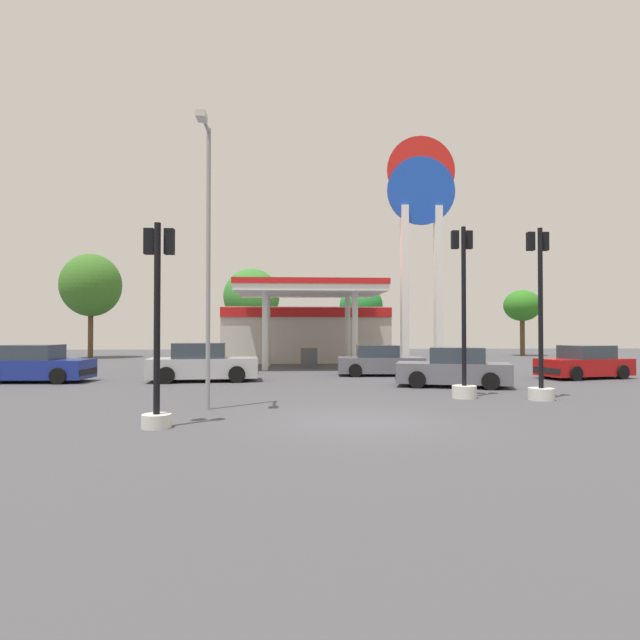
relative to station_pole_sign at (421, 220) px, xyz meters
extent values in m
plane|color=#47474C|center=(-5.94, -16.99, -8.35)|extent=(90.00, 90.00, 0.00)
cube|color=beige|center=(-6.37, 5.97, -6.57)|extent=(10.69, 5.09, 3.57)
cube|color=red|center=(-6.37, 3.37, -5.13)|extent=(10.69, 0.12, 0.60)
cube|color=white|center=(-6.37, 0.06, -4.07)|extent=(7.90, 6.11, 0.35)
cube|color=red|center=(-6.37, 0.06, -3.75)|extent=(8.00, 6.21, 0.30)
cylinder|color=silver|center=(-8.74, -1.62, -6.30)|extent=(0.32, 0.32, 4.11)
cylinder|color=silver|center=(-4.00, -1.62, -6.30)|extent=(0.32, 0.32, 4.11)
cylinder|color=silver|center=(-8.74, 1.75, -6.30)|extent=(0.32, 0.32, 4.11)
cylinder|color=silver|center=(-4.00, 1.75, -6.30)|extent=(0.32, 0.32, 4.11)
cube|color=#4C4C51|center=(-6.37, 0.06, -7.80)|extent=(0.90, 0.60, 1.10)
cube|color=white|center=(-0.97, -0.01, -3.78)|extent=(0.40, 0.56, 9.16)
cube|color=white|center=(0.97, -0.01, -3.78)|extent=(0.40, 0.56, 9.16)
cylinder|color=blue|center=(0.00, -0.01, 1.68)|extent=(3.89, 0.22, 3.89)
cylinder|color=red|center=(0.00, 0.01, 2.84)|extent=(3.89, 0.22, 3.89)
cube|color=white|center=(0.00, 0.05, 2.26)|extent=(3.58, 0.08, 0.70)
cylinder|color=black|center=(4.37, -8.12, -8.05)|extent=(0.65, 0.35, 0.61)
cylinder|color=black|center=(3.97, -6.52, -8.05)|extent=(0.65, 0.35, 0.61)
cylinder|color=black|center=(6.79, -7.51, -8.05)|extent=(0.65, 0.35, 0.61)
cylinder|color=black|center=(6.39, -5.92, -8.05)|extent=(0.65, 0.35, 0.61)
cube|color=#A51111|center=(5.38, -7.02, -7.85)|extent=(4.31, 2.62, 0.73)
cube|color=#2D3842|center=(5.52, -6.98, -7.21)|extent=(2.22, 1.92, 0.61)
cube|color=black|center=(3.47, -7.50, -7.95)|extent=(0.50, 1.58, 0.23)
cylinder|color=black|center=(-2.86, -10.34, -8.04)|extent=(0.66, 0.38, 0.63)
cylinder|color=black|center=(-2.38, -8.73, -8.04)|extent=(0.66, 0.38, 0.63)
cylinder|color=black|center=(-0.42, -11.07, -8.04)|extent=(0.66, 0.38, 0.63)
cylinder|color=black|center=(0.06, -9.45, -8.04)|extent=(0.66, 0.38, 0.63)
cube|color=slate|center=(-1.40, -9.90, -7.84)|extent=(4.43, 2.82, 0.74)
cube|color=#2D3842|center=(-1.26, -9.94, -7.19)|extent=(2.31, 2.02, 0.63)
cube|color=black|center=(-3.33, -9.33, -7.94)|extent=(0.58, 1.60, 0.23)
cylinder|color=black|center=(-16.43, -6.38, -8.03)|extent=(0.65, 0.25, 0.64)
cylinder|color=black|center=(-16.51, -8.11, -8.03)|extent=(0.65, 0.25, 0.64)
cylinder|color=black|center=(-19.05, -6.26, -8.03)|extent=(0.65, 0.25, 0.64)
cube|color=navy|center=(-17.78, -7.19, -7.82)|extent=(4.31, 1.97, 0.77)
cube|color=#2D3842|center=(-17.93, -7.18, -7.16)|extent=(2.09, 1.66, 0.64)
cube|color=black|center=(-15.71, -7.29, -7.93)|extent=(0.20, 1.69, 0.24)
cylinder|color=black|center=(-9.78, -6.15, -8.02)|extent=(0.69, 0.30, 0.67)
cylinder|color=black|center=(-9.61, -7.96, -8.02)|extent=(0.69, 0.30, 0.67)
cylinder|color=black|center=(-12.51, -6.42, -8.02)|extent=(0.69, 0.30, 0.67)
cylinder|color=black|center=(-12.34, -8.22, -8.02)|extent=(0.69, 0.30, 0.67)
cube|color=#B2B2BA|center=(-11.06, -7.19, -7.80)|extent=(4.58, 2.27, 0.80)
cube|color=#2D3842|center=(-11.22, -7.20, -7.10)|extent=(2.25, 1.84, 0.67)
cube|color=black|center=(-8.90, -6.98, -7.91)|extent=(0.30, 1.76, 0.25)
cylinder|color=black|center=(-1.99, -4.34, -8.05)|extent=(0.61, 0.25, 0.60)
cylinder|color=black|center=(-2.10, -5.95, -8.05)|extent=(0.61, 0.25, 0.60)
cylinder|color=black|center=(-4.42, -4.17, -8.05)|extent=(0.61, 0.25, 0.60)
cylinder|color=black|center=(-4.53, -5.78, -8.05)|extent=(0.61, 0.25, 0.60)
cube|color=slate|center=(-3.26, -5.06, -7.86)|extent=(4.04, 1.92, 0.71)
cube|color=#2D3842|center=(-3.40, -5.05, -7.24)|extent=(1.97, 1.59, 0.60)
cube|color=black|center=(-1.33, -5.19, -7.96)|extent=(0.22, 1.57, 0.22)
cylinder|color=silver|center=(-10.43, -17.57, -8.20)|extent=(0.64, 0.64, 0.30)
cylinder|color=black|center=(-10.43, -17.57, -5.97)|extent=(0.14, 0.14, 4.18)
cube|color=black|center=(-10.65, -17.41, -4.26)|extent=(0.21, 0.20, 0.57)
sphere|color=red|center=(-10.65, -17.29, -4.08)|extent=(0.15, 0.15, 0.15)
sphere|color=#D89E0C|center=(-10.65, -17.29, -4.26)|extent=(0.15, 0.15, 0.15)
sphere|color=green|center=(-10.65, -17.29, -4.44)|extent=(0.15, 0.15, 0.15)
cube|color=black|center=(-10.21, -17.41, -4.26)|extent=(0.21, 0.20, 0.57)
sphere|color=red|center=(-10.21, -17.29, -4.08)|extent=(0.15, 0.15, 0.15)
sphere|color=#D89E0C|center=(-10.21, -17.29, -4.26)|extent=(0.15, 0.15, 0.15)
sphere|color=green|center=(-10.21, -17.29, -4.44)|extent=(0.15, 0.15, 0.15)
cylinder|color=silver|center=(0.10, -13.73, -8.17)|extent=(0.77, 0.77, 0.36)
cylinder|color=black|center=(0.10, -13.73, -5.55)|extent=(0.14, 0.14, 4.88)
cube|color=black|center=(-0.12, -13.57, -3.50)|extent=(0.21, 0.20, 0.57)
sphere|color=red|center=(-0.12, -13.45, -3.32)|extent=(0.15, 0.15, 0.15)
sphere|color=#D89E0C|center=(-0.12, -13.45, -3.50)|extent=(0.15, 0.15, 0.15)
sphere|color=green|center=(-0.12, -13.45, -3.68)|extent=(0.15, 0.15, 0.15)
cube|color=black|center=(0.32, -13.57, -3.50)|extent=(0.21, 0.20, 0.57)
sphere|color=red|center=(0.32, -13.45, -3.32)|extent=(0.15, 0.15, 0.15)
sphere|color=#D89E0C|center=(0.32, -13.45, -3.50)|extent=(0.15, 0.15, 0.15)
sphere|color=green|center=(0.32, -13.45, -3.68)|extent=(0.15, 0.15, 0.15)
cylinder|color=silver|center=(-2.08, -13.15, -8.16)|extent=(0.75, 0.75, 0.39)
cylinder|color=black|center=(-2.08, -13.15, -5.48)|extent=(0.14, 0.14, 4.97)
cube|color=black|center=(-2.30, -12.99, -3.38)|extent=(0.21, 0.20, 0.57)
sphere|color=red|center=(-2.30, -12.86, -3.20)|extent=(0.15, 0.15, 0.15)
sphere|color=#D89E0C|center=(-2.30, -12.86, -3.38)|extent=(0.15, 0.15, 0.15)
sphere|color=green|center=(-2.30, -12.86, -3.56)|extent=(0.15, 0.15, 0.15)
cube|color=black|center=(-1.86, -12.99, -3.38)|extent=(0.21, 0.20, 0.57)
sphere|color=red|center=(-1.86, -12.86, -3.20)|extent=(0.15, 0.15, 0.15)
sphere|color=#D89E0C|center=(-1.86, -12.86, -3.38)|extent=(0.15, 0.15, 0.15)
sphere|color=green|center=(-1.86, -12.86, -3.56)|extent=(0.15, 0.15, 0.15)
cylinder|color=brown|center=(-22.37, 11.27, -6.44)|extent=(0.38, 0.38, 3.82)
ellipsoid|color=#396F25|center=(-22.37, 11.27, -2.86)|extent=(4.45, 4.45, 4.71)
cylinder|color=brown|center=(-10.32, 11.31, -6.81)|extent=(0.36, 0.36, 3.08)
ellipsoid|color=#368030|center=(-10.32, 11.31, -3.67)|extent=(4.29, 4.29, 4.28)
cylinder|color=brown|center=(-1.81, 11.48, -6.97)|extent=(0.39, 0.39, 2.76)
ellipsoid|color=#248431|center=(-1.81, 11.48, -4.33)|extent=(3.36, 3.36, 3.19)
cylinder|color=brown|center=(11.52, 12.31, -6.86)|extent=(0.38, 0.38, 3.00)
ellipsoid|color=#307A21|center=(11.52, 12.31, -4.26)|extent=(2.94, 2.94, 2.52)
cylinder|color=gray|center=(-9.72, -14.98, -4.57)|extent=(0.12, 0.12, 7.57)
cylinder|color=gray|center=(-9.72, -15.58, -0.88)|extent=(0.09, 1.20, 0.09)
cube|color=beige|center=(-9.72, -16.18, -0.93)|extent=(0.24, 0.44, 0.16)
camera|label=1|loc=(-7.60, -29.20, -6.22)|focal=29.46mm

